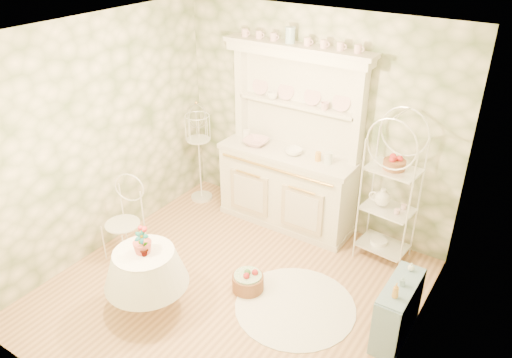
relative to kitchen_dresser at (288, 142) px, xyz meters
The scene contains 22 objects.
floor 1.91m from the kitchen_dresser, 82.50° to the right, with size 3.60×3.60×0.00m, color tan.
ceiling 2.18m from the kitchen_dresser, 82.50° to the right, with size 3.60×3.60×0.00m, color white.
wall_left 2.22m from the kitchen_dresser, 136.47° to the right, with size 3.60×3.60×0.00m, color beige.
wall_right 2.52m from the kitchen_dresser, 37.23° to the right, with size 3.60×3.60×0.00m, color beige.
wall_back 0.40m from the kitchen_dresser, 54.46° to the left, with size 3.60×3.60×0.00m, color beige.
wall_front 3.33m from the kitchen_dresser, 86.55° to the right, with size 3.60×3.60×0.00m, color beige.
kitchen_dresser is the anchor object (origin of this frame).
bakers_rack 1.34m from the kitchen_dresser, ahead, with size 0.60×0.43×1.93m, color white.
side_shelf 2.36m from the kitchen_dresser, 31.73° to the right, with size 0.27×0.72×0.62m, color #789AB4.
round_table 2.34m from the kitchen_dresser, 98.83° to the right, with size 0.67×0.67×0.73m, color white.
cafe_chair 2.18m from the kitchen_dresser, 125.46° to the right, with size 0.41×0.41×0.91m, color white.
birdcage_stand 1.37m from the kitchen_dresser, behind, with size 0.35×0.35×1.49m, color white.
floor_basket 1.76m from the kitchen_dresser, 76.37° to the right, with size 0.36×0.36×0.23m, color brown.
lace_rug 1.98m from the kitchen_dresser, 56.29° to the right, with size 1.25×1.25×0.01m, color white.
bowl_floral 0.46m from the kitchen_dresser, behind, with size 0.31×0.31×0.08m, color white.
bowl_white 0.16m from the kitchen_dresser, 11.63° to the right, with size 0.22×0.22×0.07m, color white.
cup_left 0.58m from the kitchen_dresser, 156.20° to the left, with size 0.12×0.12×0.10m, color white.
cup_right 0.62m from the kitchen_dresser, 22.99° to the left, with size 0.10×0.10×0.09m, color white.
potted_geranium 2.26m from the kitchen_dresser, 97.64° to the right, with size 0.15×0.10×0.28m, color #3F7238.
bottle_amber 2.36m from the kitchen_dresser, 35.84° to the right, with size 0.06×0.06×0.15m, color gold.
bottle_blue 2.27m from the kitchen_dresser, 31.85° to the right, with size 0.05×0.05×0.10m, color #93B5C2.
bottle_glass 2.15m from the kitchen_dresser, 25.94° to the right, with size 0.07×0.07×0.09m, color silver.
Camera 1 is at (2.50, -3.33, 3.61)m, focal length 35.00 mm.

